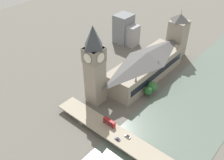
# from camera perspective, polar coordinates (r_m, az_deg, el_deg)

# --- Properties ---
(ground_plane) EXTENTS (600.00, 600.00, 0.00)m
(ground_plane) POSITION_cam_1_polar(r_m,az_deg,el_deg) (235.17, 9.81, -1.78)
(ground_plane) COLOR #605E56
(river_water) EXTENTS (66.22, 360.00, 0.30)m
(river_water) POSITION_cam_1_polar(r_m,az_deg,el_deg) (223.22, 18.30, -5.67)
(river_water) COLOR slate
(river_water) RESTS_ON ground_plane
(parliament_hall) EXTENTS (28.19, 91.46, 27.84)m
(parliament_hall) POSITION_cam_1_polar(r_m,az_deg,el_deg) (239.97, 7.78, 3.32)
(parliament_hall) COLOR gray
(parliament_hall) RESTS_ON ground_plane
(clock_tower) EXTENTS (14.43, 14.43, 69.57)m
(clock_tower) POSITION_cam_1_polar(r_m,az_deg,el_deg) (196.73, -4.04, 3.61)
(clock_tower) COLOR gray
(clock_tower) RESTS_ON ground_plane
(victoria_tower) EXTENTS (17.28, 17.28, 51.85)m
(victoria_tower) POSITION_cam_1_polar(r_m,az_deg,el_deg) (280.67, 14.75, 9.85)
(victoria_tower) COLOR gray
(victoria_tower) RESTS_ON ground_plane
(road_bridge) EXTENTS (164.44, 15.58, 5.51)m
(road_bridge) POSITION_cam_1_polar(r_m,az_deg,el_deg) (173.83, 8.19, -16.70)
(road_bridge) COLOR gray
(road_bridge) RESTS_ON ground_plane
(double_decker_bus_mid) EXTENTS (10.31, 2.61, 4.95)m
(double_decker_bus_mid) POSITION_cam_1_polar(r_m,az_deg,el_deg) (187.05, -0.62, -9.61)
(double_decker_bus_mid) COLOR red
(double_decker_bus_mid) RESTS_ON road_bridge
(car_northbound_lead) EXTENTS (3.96, 1.91, 1.38)m
(car_northbound_lead) POSITION_cam_1_polar(r_m,az_deg,el_deg) (178.91, 1.29, -13.32)
(car_northbound_lead) COLOR black
(car_northbound_lead) RESTS_ON road_bridge
(car_northbound_tail) EXTENTS (4.39, 1.89, 1.46)m
(car_northbound_tail) POSITION_cam_1_polar(r_m,az_deg,el_deg) (180.58, 3.60, -12.77)
(car_northbound_tail) COLOR silver
(car_northbound_tail) RESTS_ON road_bridge
(city_block_west) EXTENTS (18.29, 20.30, 34.44)m
(city_block_west) POSITION_cam_1_polar(r_m,az_deg,el_deg) (303.68, 2.63, 11.63)
(city_block_west) COLOR slate
(city_block_west) RESTS_ON ground_plane
(city_block_center) EXTENTS (21.20, 14.96, 24.63)m
(city_block_center) POSITION_cam_1_polar(r_m,az_deg,el_deg) (300.78, 3.95, 10.30)
(city_block_center) COLOR #939399
(city_block_center) RESTS_ON ground_plane
(tree_embankment_near) EXTENTS (9.32, 9.32, 11.76)m
(tree_embankment_near) POSITION_cam_1_polar(r_m,az_deg,el_deg) (224.37, 9.21, -1.51)
(tree_embankment_near) COLOR brown
(tree_embankment_near) RESTS_ON ground_plane
(tree_embankment_mid) EXTENTS (7.87, 7.87, 10.72)m
(tree_embankment_mid) POSITION_cam_1_polar(r_m,az_deg,el_deg) (219.56, 8.26, -2.47)
(tree_embankment_mid) COLOR brown
(tree_embankment_mid) RESTS_ON ground_plane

